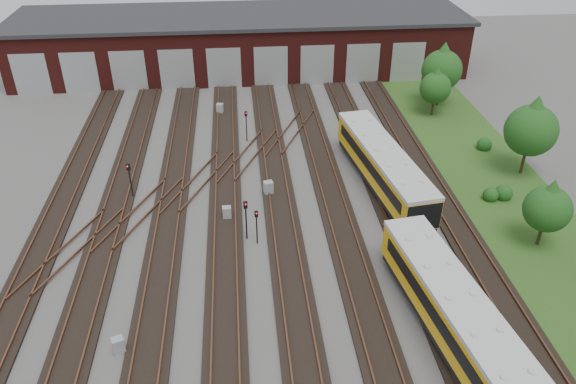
{
  "coord_description": "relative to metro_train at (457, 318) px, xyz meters",
  "views": [
    {
      "loc": [
        -0.67,
        -24.12,
        22.7
      ],
      "look_at": [
        2.46,
        8.85,
        2.0
      ],
      "focal_mm": 35.0,
      "sensor_mm": 36.0,
      "label": 1
    }
  ],
  "objects": [
    {
      "name": "relay_cabinet_3",
      "position": [
        -8.74,
        15.77,
        -1.29
      ],
      "size": [
        0.78,
        0.69,
        1.12
      ],
      "primitive_type": "cube",
      "rotation": [
        0.0,
        0.0,
        0.22
      ],
      "color": "#989A9C",
      "rests_on": "ground"
    },
    {
      "name": "metro_train",
      "position": [
        0.0,
        0.0,
        0.0
      ],
      "size": [
        4.53,
        46.58,
        2.97
      ],
      "rotation": [
        0.0,
        0.0,
        0.14
      ],
      "color": "black",
      "rests_on": "ground"
    },
    {
      "name": "tree_2",
      "position": [
        11.72,
        17.08,
        2.44
      ],
      "size": [
        4.03,
        4.03,
        6.69
      ],
      "color": "#342917",
      "rests_on": "ground"
    },
    {
      "name": "tree_1",
      "position": [
        8.1,
        28.84,
        1.31
      ],
      "size": [
        2.97,
        2.97,
        4.93
      ],
      "color": "#342917",
      "rests_on": "ground"
    },
    {
      "name": "relay_cabinet_0",
      "position": [
        -17.51,
        1.02,
        -1.35
      ],
      "size": [
        0.74,
        0.68,
        1.0
      ],
      "primitive_type": "cube",
      "rotation": [
        0.0,
        0.0,
        0.36
      ],
      "color": "#989A9C",
      "rests_on": "ground"
    },
    {
      "name": "relay_cabinet_2",
      "position": [
        -11.86,
        12.78,
        -1.35
      ],
      "size": [
        0.62,
        0.53,
        1.01
      ],
      "primitive_type": "cube",
      "rotation": [
        0.0,
        0.0,
        0.04
      ],
      "color": "#989A9C",
      "rests_on": "ground"
    },
    {
      "name": "signal_mast_3",
      "position": [
        -9.88,
        9.74,
        -0.18
      ],
      "size": [
        0.24,
        0.22,
        2.59
      ],
      "rotation": [
        0.0,
        0.0,
        0.12
      ],
      "color": "black",
      "rests_on": "ground"
    },
    {
      "name": "bush_1",
      "position": [
        8.71,
        13.58,
        -1.19
      ],
      "size": [
        1.32,
        1.32,
        1.32
      ],
      "primitive_type": "sphere",
      "color": "#144112",
      "rests_on": "ground"
    },
    {
      "name": "bush_0",
      "position": [
        7.68,
        13.48,
        -1.27
      ],
      "size": [
        1.15,
        1.15,
        1.15
      ],
      "primitive_type": "sphere",
      "color": "#144112",
      "rests_on": "ground"
    },
    {
      "name": "signal_mast_0",
      "position": [
        -18.89,
        16.25,
        0.04
      ],
      "size": [
        0.29,
        0.28,
        2.92
      ],
      "rotation": [
        0.0,
        0.0,
        -0.34
      ],
      "color": "black",
      "rests_on": "ground"
    },
    {
      "name": "signal_mast_2",
      "position": [
        -10.08,
        24.88,
        -0.01
      ],
      "size": [
        0.25,
        0.24,
        2.88
      ],
      "rotation": [
        0.0,
        0.0,
        0.28
      ],
      "color": "black",
      "rests_on": "ground"
    },
    {
      "name": "relay_cabinet_4",
      "position": [
        -0.32,
        26.32,
        -1.41
      ],
      "size": [
        0.65,
        0.6,
        0.88
      ],
      "primitive_type": "cube",
      "rotation": [
        0.0,
        0.0,
        -0.37
      ],
      "color": "#989A9C",
      "rests_on": "ground"
    },
    {
      "name": "ground",
      "position": [
        -10.0,
        3.94,
        -1.85
      ],
      "size": [
        120.0,
        120.0,
        0.0
      ],
      "primitive_type": "plane",
      "color": "#4D4B48",
      "rests_on": "ground"
    },
    {
      "name": "tree_3",
      "position": [
        8.61,
        7.85,
        1.37
      ],
      "size": [
        3.02,
        3.02,
        5.01
      ],
      "color": "#342917",
      "rests_on": "ground"
    },
    {
      "name": "track_network",
      "position": [
        -10.17,
        4.53,
        -1.74
      ],
      "size": [
        30.4,
        70.0,
        0.33
      ],
      "color": "black",
      "rests_on": "ground"
    },
    {
      "name": "relay_cabinet_1",
      "position": [
        -12.5,
        31.09,
        -1.33
      ],
      "size": [
        0.71,
        0.63,
        1.04
      ],
      "primitive_type": "cube",
      "rotation": [
        0.0,
        0.0,
        -0.18
      ],
      "color": "#989A9C",
      "rests_on": "ground"
    },
    {
      "name": "grass_verge",
      "position": [
        9.0,
        13.94,
        -1.83
      ],
      "size": [
        8.0,
        55.0,
        0.05
      ],
      "primitive_type": "cube",
      "color": "#244F1A",
      "rests_on": "ground"
    },
    {
      "name": "bush_2",
      "position": [
        10.36,
        21.37,
        -1.21
      ],
      "size": [
        1.28,
        1.28,
        1.28
      ],
      "primitive_type": "sphere",
      "color": "#144112",
      "rests_on": "ground"
    },
    {
      "name": "maintenance_shed",
      "position": [
        -10.01,
        43.92,
        1.35
      ],
      "size": [
        51.0,
        12.5,
        6.35
      ],
      "color": "#4D1613",
      "rests_on": "ground"
    },
    {
      "name": "signal_mast_1",
      "position": [
        -10.55,
        10.36,
        0.05
      ],
      "size": [
        0.27,
        0.26,
        2.95
      ],
      "rotation": [
        0.0,
        0.0,
        0.17
      ],
      "color": "black",
      "rests_on": "ground"
    },
    {
      "name": "tree_0",
      "position": [
        9.35,
        31.1,
        2.35
      ],
      "size": [
        3.94,
        3.94,
        6.53
      ],
      "color": "#342917",
      "rests_on": "ground"
    }
  ]
}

